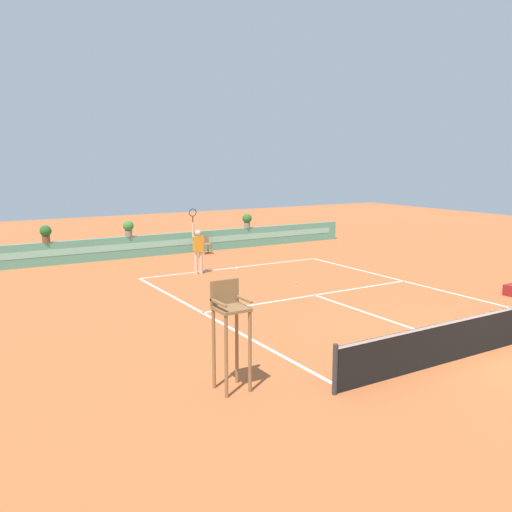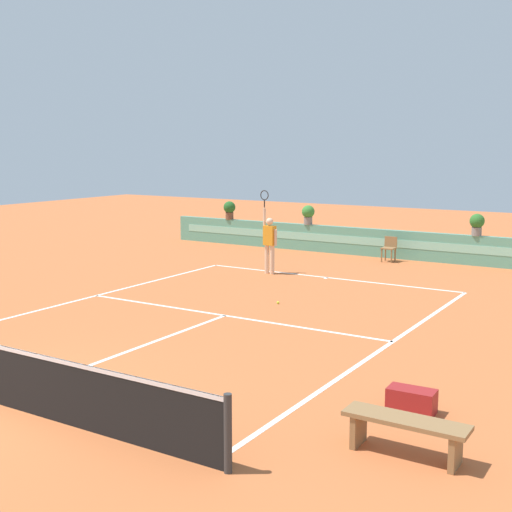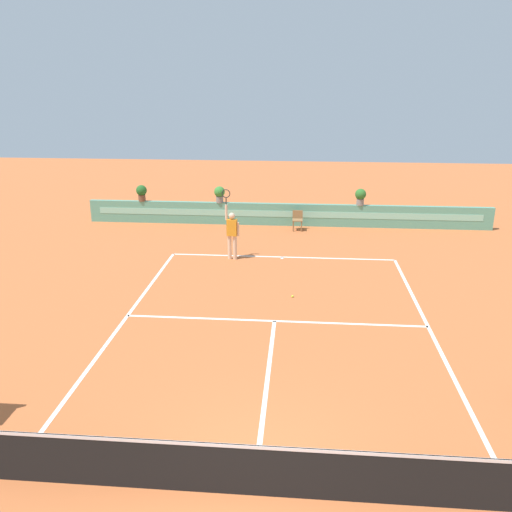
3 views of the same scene
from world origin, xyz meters
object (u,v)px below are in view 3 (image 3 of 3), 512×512
Objects in this scene: potted_plant_left at (220,193)px; tennis_ball_near_baseline at (292,296)px; ball_kid_chair at (298,219)px; potted_plant_far_left at (142,192)px; tennis_player at (232,231)px; potted_plant_right at (360,196)px.

tennis_ball_near_baseline is at bearing -67.35° from potted_plant_left.
potted_plant_far_left is at bearing 174.10° from ball_kid_chair.
potted_plant_left is at bearing 168.24° from ball_kid_chair.
potted_plant_left is at bearing 112.65° from tennis_ball_near_baseline.
tennis_ball_near_baseline is at bearing -49.72° from potted_plant_far_left.
tennis_player is 3.57× the size of potted_plant_far_left.
tennis_player is 6.81m from potted_plant_far_left.
potted_plant_right is (6.24, 0.00, 0.00)m from potted_plant_left.
tennis_player is 5.02m from potted_plant_left.
tennis_player reaches higher than tennis_ball_near_baseline.
tennis_player is at bearing -45.69° from potted_plant_far_left.
potted_plant_far_left is at bearing 180.00° from potted_plant_right.
potted_plant_left is 1.00× the size of potted_plant_right.
tennis_ball_near_baseline is (2.28, -3.43, -1.02)m from tennis_player.
ball_kid_chair is at bearing 60.54° from tennis_player.
tennis_player reaches higher than potted_plant_left.
tennis_ball_near_baseline is at bearing -90.43° from ball_kid_chair.
tennis_player is 3.57× the size of potted_plant_right.
ball_kid_chair is at bearing -5.90° from potted_plant_far_left.
ball_kid_chair is 1.17× the size of potted_plant_left.
potted_plant_far_left is (-4.75, 4.86, 0.36)m from tennis_player.
potted_plant_far_left reaches higher than tennis_ball_near_baseline.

